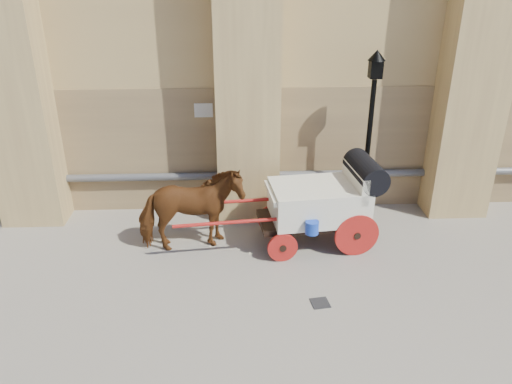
{
  "coord_description": "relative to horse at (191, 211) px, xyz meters",
  "views": [
    {
      "loc": [
        -1.29,
        -7.19,
        5.6
      ],
      "look_at": [
        -0.88,
        2.13,
        1.27
      ],
      "focal_mm": 35.0,
      "sensor_mm": 36.0,
      "label": 1
    }
  ],
  "objects": [
    {
      "name": "ground",
      "position": [
        2.23,
        -2.06,
        -0.9
      ],
      "size": [
        90.0,
        90.0,
        0.0
      ],
      "primitive_type": "plane",
      "color": "slate",
      "rests_on": "ground"
    },
    {
      "name": "horse",
      "position": [
        0.0,
        0.0,
        0.0
      ],
      "size": [
        2.29,
        1.38,
        1.81
      ],
      "primitive_type": "imported",
      "rotation": [
        0.0,
        0.0,
        1.77
      ],
      "color": "brown",
      "rests_on": "ground"
    },
    {
      "name": "carriage",
      "position": [
        2.82,
        0.17,
        0.12
      ],
      "size": [
        4.43,
        1.68,
        1.9
      ],
      "rotation": [
        0.0,
        0.0,
        0.11
      ],
      "color": "black",
      "rests_on": "ground"
    },
    {
      "name": "street_lamp",
      "position": [
        3.9,
        1.14,
        1.21
      ],
      "size": [
        0.37,
        0.37,
        3.95
      ],
      "color": "black",
      "rests_on": "ground"
    },
    {
      "name": "drain_grate_near",
      "position": [
        2.42,
        -2.01,
        -0.9
      ],
      "size": [
        0.36,
        0.36,
        0.01
      ],
      "primitive_type": "cube",
      "rotation": [
        0.0,
        0.0,
        0.15
      ],
      "color": "black",
      "rests_on": "ground"
    }
  ]
}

